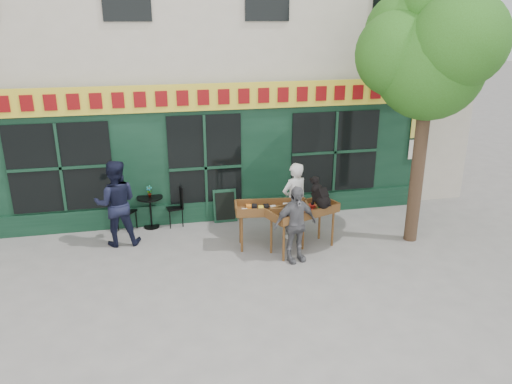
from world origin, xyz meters
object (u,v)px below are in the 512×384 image
book_cart_right (271,211)px  man_left (116,203)px  man_right (295,224)px  woman (294,201)px  book_cart_center (303,214)px  bistro_table (150,206)px  dog (321,192)px

book_cart_right → man_left: (-3.21, 0.82, 0.12)m
man_right → man_left: man_left is taller
woman → book_cart_right: size_ratio=1.11×
book_cart_right → man_right: 0.81m
book_cart_center → bistro_table: 3.65m
dog → woman: (-0.35, 0.70, -0.42)m
dog → bistro_table: (-3.47, 1.92, -0.75)m
book_cart_right → bistro_table: 2.98m
book_cart_right → man_left: 3.32m
man_right → bistro_table: man_right is taller
woman → man_right: size_ratio=1.09×
dog → bistro_table: size_ratio=0.79×
book_cart_center → man_left: man_left is taller
book_cart_center → book_cart_right: 0.67m
woman → book_cart_right: (-0.60, -0.35, -0.05)m
book_cart_center → man_right: bearing=-144.9°
woman → man_right: woman is taller
book_cart_center → man_left: size_ratio=0.86×
man_right → bistro_table: 3.66m
man_right → bistro_table: (-2.81, 2.32, -0.25)m
book_cart_center → man_right: 0.55m
dog → man_left: bearing=143.5°
woman → man_right: (-0.30, -1.10, -0.07)m
dog → book_cart_right: dog is taller
dog → book_cart_right: size_ratio=0.38×
book_cart_right → book_cart_center: bearing=-19.5°
man_left → woman: bearing=173.6°
woman → bistro_table: bearing=-42.3°
woman → man_left: bearing=-27.9°
man_left → dog: bearing=164.9°
dog → woman: 0.89m
woman → bistro_table: woman is taller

